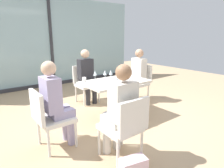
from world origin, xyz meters
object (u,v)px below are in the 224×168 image
object	(u,v)px
person_far_right	(137,73)
coffee_cup	(84,80)
dining_table_main	(115,91)
wine_glass_3	(111,73)
chair_side_end	(49,116)
wine_glass_0	(117,79)
cell_phone_on_table	(122,79)
wine_glass_2	(105,73)
chair_near_window	(85,81)
person_near_window	(87,74)
person_front_left	(120,107)
person_side_end	(55,100)
wine_glass_1	(95,73)
chair_front_left	(125,125)
chair_far_right	(140,80)

from	to	relation	value
person_far_right	coffee_cup	world-z (taller)	person_far_right
dining_table_main	wine_glass_3	distance (m)	0.38
dining_table_main	chair_side_end	size ratio (longest dim) A/B	1.44
wine_glass_0	cell_phone_on_table	distance (m)	0.54
wine_glass_0	coffee_cup	xyz separation A→B (m)	(-0.29, 0.61, -0.09)
wine_glass_2	chair_near_window	bearing A→B (deg)	85.75
person_near_window	person_front_left	bearing A→B (deg)	-109.85
person_front_left	person_side_end	size ratio (longest dim) A/B	1.00
person_front_left	person_far_right	size ratio (longest dim) A/B	1.00
person_side_end	wine_glass_1	distance (m)	1.24
chair_side_end	cell_phone_on_table	distance (m)	1.65
person_front_left	person_far_right	xyz separation A→B (m)	(1.80, 1.52, 0.00)
chair_front_left	chair_near_window	size ratio (longest dim) A/B	1.00
coffee_cup	person_side_end	bearing A→B (deg)	-143.50
person_side_end	coffee_cup	world-z (taller)	person_side_end
wine_glass_0	wine_glass_1	distance (m)	0.63
chair_side_end	wine_glass_3	distance (m)	1.58
wine_glass_3	coffee_cup	xyz separation A→B (m)	(-0.55, 0.10, -0.09)
chair_far_right	person_side_end	bearing A→B (deg)	-162.70
chair_front_left	person_near_window	xyz separation A→B (m)	(0.77, 2.23, 0.20)
chair_front_left	person_front_left	distance (m)	0.23
chair_far_right	chair_near_window	distance (m)	1.35
chair_side_end	person_far_right	world-z (taller)	person_far_right
wine_glass_0	wine_glass_2	distance (m)	0.58
chair_near_window	wine_glass_3	distance (m)	1.05
wine_glass_2	cell_phone_on_table	size ratio (longest dim) A/B	1.28
chair_side_end	person_front_left	xyz separation A→B (m)	(0.66, -0.75, 0.20)
chair_side_end	wine_glass_0	distance (m)	1.25
wine_glass_3	dining_table_main	bearing A→B (deg)	-100.88
person_side_end	wine_glass_1	world-z (taller)	person_side_end
person_near_window	cell_phone_on_table	size ratio (longest dim) A/B	8.75
wine_glass_1	wine_glass_3	xyz separation A→B (m)	(0.29, -0.13, 0.00)
person_far_right	wine_glass_3	size ratio (longest dim) A/B	6.81
chair_side_end	person_front_left	world-z (taller)	person_front_left
wine_glass_3	wine_glass_0	bearing A→B (deg)	-117.35
chair_side_end	person_near_window	world-z (taller)	person_near_window
dining_table_main	wine_glass_0	distance (m)	0.51
person_side_end	chair_near_window	bearing A→B (deg)	48.36
dining_table_main	cell_phone_on_table	size ratio (longest dim) A/B	8.68
chair_far_right	chair_near_window	bearing A→B (deg)	148.12
chair_far_right	wine_glass_0	size ratio (longest dim) A/B	4.70
wine_glass_3	coffee_cup	size ratio (longest dim) A/B	2.06
person_front_left	wine_glass_0	bearing A→B (deg)	53.90
wine_glass_3	wine_glass_2	bearing A→B (deg)	152.73
person_near_window	wine_glass_1	xyz separation A→B (m)	(-0.25, -0.75, 0.16)
person_far_right	wine_glass_1	bearing A→B (deg)	-173.48
chair_side_end	wine_glass_3	bearing A→B (deg)	18.62
wine_glass_2	wine_glass_3	xyz separation A→B (m)	(0.10, -0.05, 0.00)
person_side_end	coffee_cup	distance (m)	1.00
dining_table_main	person_far_right	distance (m)	1.14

